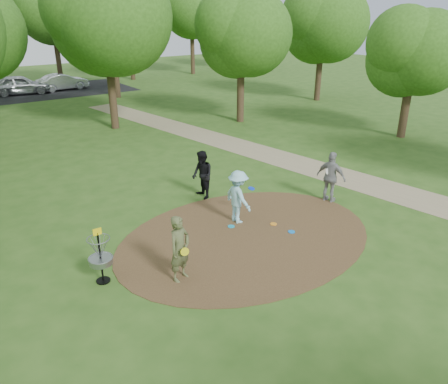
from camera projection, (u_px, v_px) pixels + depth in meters
ground at (247, 237)px, 13.51m from camera, size 100.00×100.00×0.00m
dirt_clearing at (247, 237)px, 13.50m from camera, size 8.40×8.40×0.02m
footpath at (337, 175)px, 18.50m from camera, size 7.55×39.89×0.01m
parking_lot at (46, 92)px, 37.03m from camera, size 14.00×8.00×0.01m
player_observer_with_disc at (180, 249)px, 11.07m from camera, size 0.76×0.63×1.80m
player_throwing_with_disc at (238, 197)px, 14.13m from camera, size 1.06×1.15×1.78m
player_walking_with_disc at (202, 175)px, 15.97m from camera, size 0.78×0.95×1.79m
player_waiting_with_disc at (331, 177)px, 15.66m from camera, size 0.74×1.18×1.87m
disc_ground_cyan at (231, 226)px, 14.10m from camera, size 0.22×0.22×0.02m
disc_ground_blue at (292, 232)px, 13.76m from camera, size 0.22×0.22×0.02m
disc_ground_red at (180, 236)px, 13.52m from camera, size 0.22×0.22×0.02m
car_left at (20, 85)px, 35.54m from camera, size 4.86×2.64×1.57m
car_right at (63, 82)px, 37.51m from camera, size 4.30×1.88×1.37m
disc_ground_orange at (274, 224)px, 14.25m from camera, size 0.22×0.22×0.02m
disc_golf_basket at (100, 252)px, 10.97m from camera, size 0.63×0.63×1.54m
tree_ring at (120, 38)px, 19.93m from camera, size 36.87×45.58×9.11m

